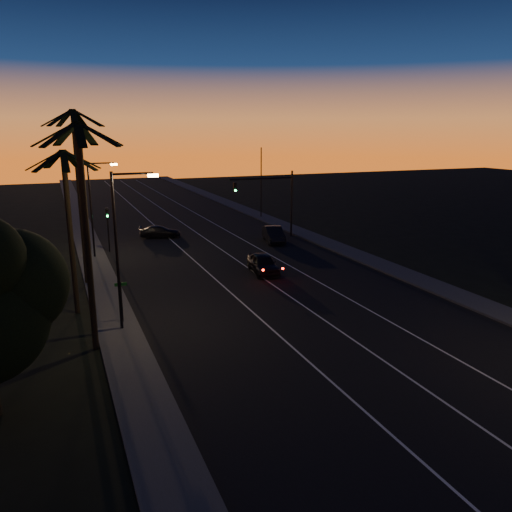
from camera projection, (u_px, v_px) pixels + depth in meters
name	position (u px, v px, depth m)	size (l,w,h in m)	color
road	(241.00, 268.00, 41.49)	(20.00, 170.00, 0.01)	black
sidewalk_left	(101.00, 282.00, 37.38)	(2.40, 170.00, 0.16)	#333330
sidewalk_right	(356.00, 255.00, 45.57)	(2.40, 170.00, 0.16)	#333330
lane_stripe_left	(207.00, 271.00, 40.39)	(0.12, 160.00, 0.01)	silver
lane_stripe_mid	(247.00, 267.00, 41.67)	(0.12, 160.00, 0.01)	silver
lane_stripe_right	(285.00, 263.00, 42.95)	(0.12, 160.00, 0.01)	silver
palm_near	(85.00, 215.00, 24.38)	(4.25, 4.16, 11.53)	black
palm_mid	(69.00, 214.00, 29.75)	(4.25, 4.16, 10.03)	black
palm_far	(79.00, 181.00, 35.17)	(4.25, 4.16, 12.53)	black
streetlight_left_near	(121.00, 239.00, 27.30)	(2.55, 0.26, 9.00)	black
streetlight_left_far	(94.00, 202.00, 43.53)	(2.55, 0.26, 8.50)	black
street_sign	(122.00, 297.00, 29.06)	(0.70, 0.06, 2.60)	black
signal_mast	(271.00, 193.00, 51.90)	(7.10, 0.41, 7.00)	black
signal_post	(108.00, 221.00, 46.28)	(0.28, 0.37, 4.20)	black
far_pole_left	(80.00, 188.00, 58.82)	(0.14, 0.14, 9.00)	black
far_pole_right	(261.00, 183.00, 64.17)	(0.14, 0.14, 9.00)	black
lead_car	(263.00, 263.00, 39.81)	(2.37, 5.23, 1.54)	black
right_car	(274.00, 234.00, 50.88)	(2.66, 5.00, 1.57)	black
cross_car	(160.00, 232.00, 53.04)	(4.61, 2.83, 1.25)	black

